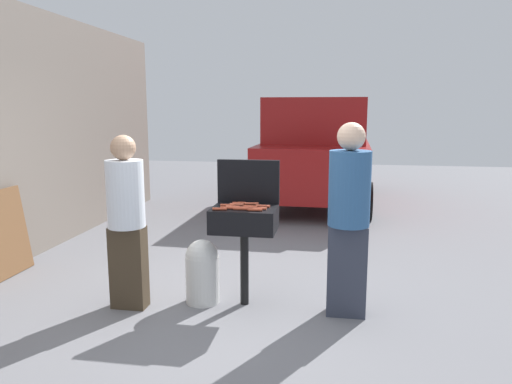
# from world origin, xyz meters

# --- Properties ---
(ground_plane) EXTENTS (24.00, 24.00, 0.00)m
(ground_plane) POSITION_xyz_m (0.00, 0.00, 0.00)
(ground_plane) COLOR slate
(house_wall_side) EXTENTS (0.24, 8.00, 3.08)m
(house_wall_side) POSITION_xyz_m (-2.80, 1.00, 1.54)
(house_wall_side) COLOR slate
(house_wall_side) RESTS_ON ground
(bbq_grill) EXTENTS (0.60, 0.44, 0.94)m
(bbq_grill) POSITION_xyz_m (0.20, 0.12, 0.79)
(bbq_grill) COLOR black
(bbq_grill) RESTS_ON ground
(grill_lid_open) EXTENTS (0.60, 0.05, 0.42)m
(grill_lid_open) POSITION_xyz_m (0.20, 0.34, 1.15)
(grill_lid_open) COLOR black
(grill_lid_open) RESTS_ON bbq_grill
(hot_dog_0) EXTENTS (0.13, 0.03, 0.03)m
(hot_dog_0) POSITION_xyz_m (0.23, 0.05, 0.95)
(hot_dog_0) COLOR #B74C33
(hot_dog_0) RESTS_ON bbq_grill
(hot_dog_1) EXTENTS (0.13, 0.04, 0.03)m
(hot_dog_1) POSITION_xyz_m (0.27, 0.11, 0.95)
(hot_dog_1) COLOR #AD4228
(hot_dog_1) RESTS_ON bbq_grill
(hot_dog_2) EXTENTS (0.13, 0.04, 0.03)m
(hot_dog_2) POSITION_xyz_m (0.13, 0.25, 0.95)
(hot_dog_2) COLOR #AD4228
(hot_dog_2) RESTS_ON bbq_grill
(hot_dog_3) EXTENTS (0.13, 0.03, 0.03)m
(hot_dog_3) POSITION_xyz_m (0.36, 0.04, 0.95)
(hot_dog_3) COLOR #B74C33
(hot_dog_3) RESTS_ON bbq_grill
(hot_dog_4) EXTENTS (0.13, 0.04, 0.03)m
(hot_dog_4) POSITION_xyz_m (0.37, 0.15, 0.95)
(hot_dog_4) COLOR #B74C33
(hot_dog_4) RESTS_ON bbq_grill
(hot_dog_5) EXTENTS (0.13, 0.03, 0.03)m
(hot_dog_5) POSITION_xyz_m (0.07, 0.02, 0.95)
(hot_dog_5) COLOR #AD4228
(hot_dog_5) RESTS_ON bbq_grill
(hot_dog_6) EXTENTS (0.13, 0.04, 0.03)m
(hot_dog_6) POSITION_xyz_m (0.25, 0.24, 0.95)
(hot_dog_6) COLOR #B74C33
(hot_dog_6) RESTS_ON bbq_grill
(hot_dog_7) EXTENTS (0.13, 0.04, 0.03)m
(hot_dog_7) POSITION_xyz_m (0.19, 0.00, 0.95)
(hot_dog_7) COLOR #AD4228
(hot_dog_7) RESTS_ON bbq_grill
(hot_dog_8) EXTENTS (0.13, 0.03, 0.03)m
(hot_dog_8) POSITION_xyz_m (0.12, 0.18, 0.95)
(hot_dog_8) COLOR #C6593D
(hot_dog_8) RESTS_ON bbq_grill
(hot_dog_9) EXTENTS (0.13, 0.04, 0.03)m
(hot_dog_9) POSITION_xyz_m (0.01, -0.04, 0.95)
(hot_dog_9) COLOR #AD4228
(hot_dog_9) RESTS_ON bbq_grill
(hot_dog_10) EXTENTS (0.13, 0.03, 0.03)m
(hot_dog_10) POSITION_xyz_m (0.33, -0.02, 0.95)
(hot_dog_10) COLOR #AD4228
(hot_dog_10) RESTS_ON bbq_grill
(hot_dog_11) EXTENTS (0.13, 0.04, 0.03)m
(hot_dog_11) POSITION_xyz_m (0.04, 0.13, 0.95)
(hot_dog_11) COLOR #AD4228
(hot_dog_11) RESTS_ON bbq_grill
(hot_dog_12) EXTENTS (0.13, 0.03, 0.03)m
(hot_dog_12) POSITION_xyz_m (0.11, 0.06, 0.95)
(hot_dog_12) COLOR #C6593D
(hot_dog_12) RESTS_ON bbq_grill
(propane_tank) EXTENTS (0.32, 0.32, 0.62)m
(propane_tank) POSITION_xyz_m (-0.20, 0.09, 0.32)
(propane_tank) COLOR silver
(propane_tank) RESTS_ON ground
(person_left) EXTENTS (0.34, 0.34, 1.61)m
(person_left) POSITION_xyz_m (-0.84, -0.13, 0.88)
(person_left) COLOR #3F3323
(person_left) RESTS_ON ground
(person_right) EXTENTS (0.36, 0.36, 1.73)m
(person_right) POSITION_xyz_m (1.15, 0.03, 0.94)
(person_right) COLOR #333847
(person_right) RESTS_ON ground
(parked_minivan) EXTENTS (2.13, 4.45, 2.02)m
(parked_minivan) POSITION_xyz_m (0.67, 5.36, 1.03)
(parked_minivan) COLOR maroon
(parked_minivan) RESTS_ON ground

